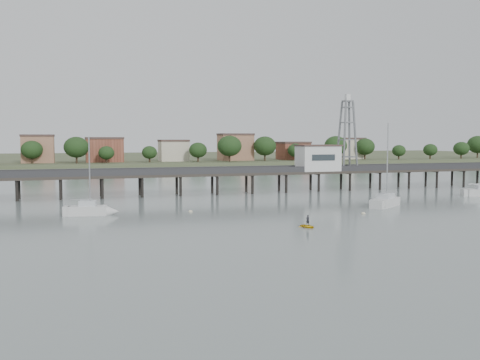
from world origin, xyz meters
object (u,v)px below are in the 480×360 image
object	(u,v)px
lattice_tower	(347,136)
yellow_dinghy	(308,227)
sailboat_c	(389,202)
sailboat_b	(95,210)
pier	(197,174)

from	to	relation	value
lattice_tower	yellow_dinghy	xyz separation A→B (m)	(-27.28, -40.60, -11.10)
sailboat_c	lattice_tower	bearing A→B (deg)	39.57
lattice_tower	sailboat_c	xyz separation A→B (m)	(-6.48, -25.51, -10.46)
sailboat_b	yellow_dinghy	bearing A→B (deg)	-28.14
yellow_dinghy	sailboat_c	bearing A→B (deg)	22.25
pier	sailboat_b	xyz separation A→B (m)	(-19.48, -22.57, -3.14)
sailboat_c	sailboat_b	size ratio (longest dim) A/B	1.21
sailboat_c	yellow_dinghy	size ratio (longest dim) A/B	5.97
pier	yellow_dinghy	world-z (taller)	pier
sailboat_c	sailboat_b	distance (m)	44.59
sailboat_c	yellow_dinghy	xyz separation A→B (m)	(-20.80, -15.09, -0.64)
lattice_tower	sailboat_b	xyz separation A→B (m)	(-50.98, -22.57, -10.45)
pier	sailboat_b	distance (m)	29.98
pier	sailboat_b	size ratio (longest dim) A/B	13.31
lattice_tower	yellow_dinghy	size ratio (longest dim) A/B	6.77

